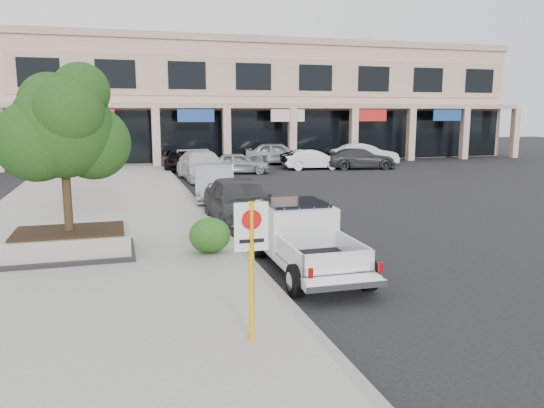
{
  "coord_description": "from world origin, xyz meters",
  "views": [
    {
      "loc": [
        -4.64,
        -10.83,
        3.82
      ],
      "look_at": [
        -1.04,
        1.5,
        1.59
      ],
      "focal_mm": 35.0,
      "sensor_mm": 36.0,
      "label": 1
    }
  ],
  "objects_px": {
    "pickup_truck": "(307,239)",
    "lot_car_a": "(239,163)",
    "no_parking_sign": "(251,253)",
    "lot_car_d": "(317,158)",
    "planter_tree": "(69,129)",
    "curb_car_a": "(239,201)",
    "curb_car_d": "(180,159)",
    "lot_car_c": "(361,159)",
    "curb_car_c": "(202,166)",
    "lot_car_b": "(313,160)",
    "lot_car_f": "(365,155)",
    "lot_car_e": "(278,153)",
    "curb_car_b": "(214,183)",
    "planter": "(70,243)"
  },
  "relations": [
    {
      "from": "planter_tree",
      "to": "pickup_truck",
      "type": "relative_size",
      "value": 0.79
    },
    {
      "from": "pickup_truck",
      "to": "lot_car_c",
      "type": "bearing_deg",
      "value": 62.25
    },
    {
      "from": "no_parking_sign",
      "to": "lot_car_c",
      "type": "relative_size",
      "value": 0.48
    },
    {
      "from": "pickup_truck",
      "to": "lot_car_a",
      "type": "height_order",
      "value": "pickup_truck"
    },
    {
      "from": "no_parking_sign",
      "to": "lot_car_a",
      "type": "distance_m",
      "value": 25.31
    },
    {
      "from": "planter_tree",
      "to": "curb_car_a",
      "type": "distance_m",
      "value": 6.49
    },
    {
      "from": "curb_car_a",
      "to": "curb_car_d",
      "type": "distance_m",
      "value": 18.51
    },
    {
      "from": "planter_tree",
      "to": "curb_car_d",
      "type": "distance_m",
      "value": 22.38
    },
    {
      "from": "curb_car_c",
      "to": "lot_car_c",
      "type": "height_order",
      "value": "curb_car_c"
    },
    {
      "from": "lot_car_b",
      "to": "lot_car_f",
      "type": "bearing_deg",
      "value": -67.4
    },
    {
      "from": "lot_car_a",
      "to": "lot_car_f",
      "type": "bearing_deg",
      "value": -63.06
    },
    {
      "from": "planter_tree",
      "to": "lot_car_d",
      "type": "distance_m",
      "value": 24.52
    },
    {
      "from": "curb_car_b",
      "to": "lot_car_b",
      "type": "xyz_separation_m",
      "value": [
        8.76,
        11.01,
        -0.1
      ]
    },
    {
      "from": "pickup_truck",
      "to": "lot_car_a",
      "type": "xyz_separation_m",
      "value": [
        3.05,
        20.88,
        -0.13
      ]
    },
    {
      "from": "curb_car_b",
      "to": "lot_car_a",
      "type": "distance_m",
      "value": 10.5
    },
    {
      "from": "curb_car_b",
      "to": "lot_car_d",
      "type": "bearing_deg",
      "value": 58.44
    },
    {
      "from": "pickup_truck",
      "to": "curb_car_c",
      "type": "height_order",
      "value": "curb_car_c"
    },
    {
      "from": "planter_tree",
      "to": "pickup_truck",
      "type": "distance_m",
      "value": 6.62
    },
    {
      "from": "curb_car_c",
      "to": "lot_car_c",
      "type": "bearing_deg",
      "value": 11.56
    },
    {
      "from": "curb_car_a",
      "to": "lot_car_d",
      "type": "distance_m",
      "value": 19.02
    },
    {
      "from": "curb_car_b",
      "to": "lot_car_b",
      "type": "distance_m",
      "value": 14.07
    },
    {
      "from": "curb_car_d",
      "to": "lot_car_a",
      "type": "distance_m",
      "value": 4.75
    },
    {
      "from": "curb_car_b",
      "to": "lot_car_f",
      "type": "relative_size",
      "value": 0.98
    },
    {
      "from": "curb_car_a",
      "to": "lot_car_b",
      "type": "distance_m",
      "value": 18.38
    },
    {
      "from": "planter_tree",
      "to": "lot_car_c",
      "type": "xyz_separation_m",
      "value": [
        17.13,
        18.65,
        -2.72
      ]
    },
    {
      "from": "lot_car_e",
      "to": "no_parking_sign",
      "type": "bearing_deg",
      "value": -177.52
    },
    {
      "from": "curb_car_b",
      "to": "curb_car_c",
      "type": "bearing_deg",
      "value": 92.33
    },
    {
      "from": "lot_car_d",
      "to": "lot_car_f",
      "type": "bearing_deg",
      "value": -66.69
    },
    {
      "from": "planter_tree",
      "to": "lot_car_d",
      "type": "xyz_separation_m",
      "value": [
        14.36,
        19.69,
        -2.71
      ]
    },
    {
      "from": "lot_car_a",
      "to": "lot_car_e",
      "type": "distance_m",
      "value": 6.52
    },
    {
      "from": "curb_car_a",
      "to": "lot_car_a",
      "type": "height_order",
      "value": "curb_car_a"
    },
    {
      "from": "lot_car_a",
      "to": "lot_car_c",
      "type": "xyz_separation_m",
      "value": [
        8.63,
        0.49,
        0.03
      ]
    },
    {
      "from": "no_parking_sign",
      "to": "curb_car_c",
      "type": "height_order",
      "value": "no_parking_sign"
    },
    {
      "from": "no_parking_sign",
      "to": "planter",
      "type": "bearing_deg",
      "value": 116.9
    },
    {
      "from": "lot_car_a",
      "to": "lot_car_b",
      "type": "relative_size",
      "value": 0.97
    },
    {
      "from": "planter",
      "to": "lot_car_f",
      "type": "xyz_separation_m",
      "value": [
        18.63,
        20.97,
        0.31
      ]
    },
    {
      "from": "planter_tree",
      "to": "lot_car_f",
      "type": "relative_size",
      "value": 0.84
    },
    {
      "from": "curb_car_c",
      "to": "lot_car_d",
      "type": "xyz_separation_m",
      "value": [
        8.59,
        4.05,
        -0.11
      ]
    },
    {
      "from": "curb_car_d",
      "to": "lot_car_e",
      "type": "relative_size",
      "value": 1.03
    },
    {
      "from": "no_parking_sign",
      "to": "lot_car_b",
      "type": "xyz_separation_m",
      "value": [
        10.77,
        25.77,
        -0.96
      ]
    },
    {
      "from": "curb_car_a",
      "to": "lot_car_e",
      "type": "relative_size",
      "value": 0.99
    },
    {
      "from": "lot_car_a",
      "to": "lot_car_d",
      "type": "xyz_separation_m",
      "value": [
        5.87,
        1.52,
        0.04
      ]
    },
    {
      "from": "no_parking_sign",
      "to": "lot_car_e",
      "type": "relative_size",
      "value": 0.47
    },
    {
      "from": "curb_car_c",
      "to": "lot_car_d",
      "type": "distance_m",
      "value": 9.5
    },
    {
      "from": "pickup_truck",
      "to": "curb_car_d",
      "type": "xyz_separation_m",
      "value": [
        -0.24,
        24.31,
        -0.1
      ]
    },
    {
      "from": "lot_car_d",
      "to": "lot_car_e",
      "type": "bearing_deg",
      "value": 34.48
    },
    {
      "from": "pickup_truck",
      "to": "planter",
      "type": "bearing_deg",
      "value": 156.23
    },
    {
      "from": "no_parking_sign",
      "to": "lot_car_d",
      "type": "bearing_deg",
      "value": 66.78
    },
    {
      "from": "planter_tree",
      "to": "no_parking_sign",
      "type": "bearing_deg",
      "value": -64.59
    },
    {
      "from": "lot_car_a",
      "to": "lot_car_c",
      "type": "distance_m",
      "value": 8.65
    }
  ]
}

